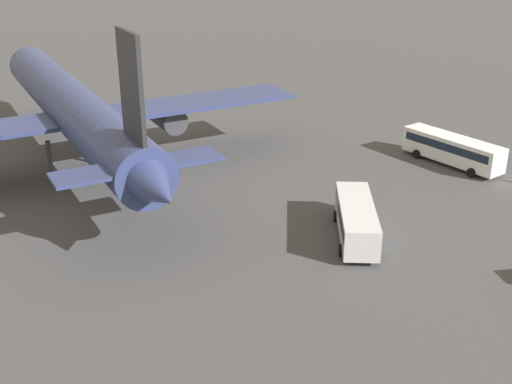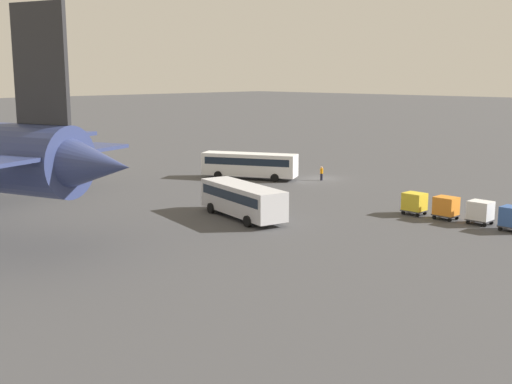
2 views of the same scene
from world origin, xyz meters
name	(u,v)px [view 2 (image 2 of 2)]	position (x,y,z in m)	size (l,w,h in m)	color
ground_plane	(321,178)	(0.00, 0.00, 0.00)	(600.00, 600.00, 0.00)	#424244
shuttle_bus_near	(249,164)	(6.18, 6.56, 1.92)	(11.84, 7.74, 3.20)	white
shuttle_bus_far	(242,198)	(-9.03, 22.80, 1.84)	(10.88, 5.20, 3.06)	silver
worker_person	(322,173)	(-1.03, 1.21, 0.87)	(0.38, 0.38, 1.74)	#1E1E2D
cargo_cart_white	(480,211)	(-25.67, 10.15, 1.19)	(2.02, 1.71, 2.06)	#38383D
cargo_cart_orange	(446,206)	(-22.60, 10.46, 1.19)	(2.02, 1.71, 2.06)	#38383D
cargo_cart_yellow	(414,202)	(-19.52, 10.68, 1.19)	(2.02, 1.71, 2.06)	#38383D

